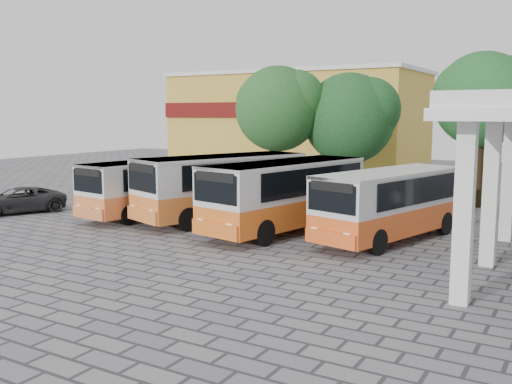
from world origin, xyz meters
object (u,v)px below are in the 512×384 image
Objects in this scene: bus_far_left at (153,184)px; bus_centre_right at (285,191)px; parked_car at (18,200)px; bus_far_right at (391,200)px; bus_centre_left at (223,183)px.

bus_centre_right is (7.23, -0.14, 0.15)m from bus_far_left.
bus_centre_right is 1.89× the size of parked_car.
bus_far_left is 1.71× the size of parked_car.
bus_far_left is 11.51m from bus_far_right.
bus_far_right reaches higher than bus_far_left.
bus_centre_left is 1.96× the size of parked_car.
bus_far_left is at bearing -149.93° from bus_centre_left.
bus_far_right is at bearing 19.95° from bus_centre_right.
parked_car is (-9.90, -3.50, -1.10)m from bus_centre_left.
bus_far_left is 7.01m from parked_car.
bus_centre_right is at bearing -156.59° from bus_far_right.
bus_centre_right reaches higher than bus_far_left.
bus_centre_right is 4.32m from bus_far_right.
bus_far_left reaches higher than parked_car.
bus_far_right is 1.76× the size of parked_car.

